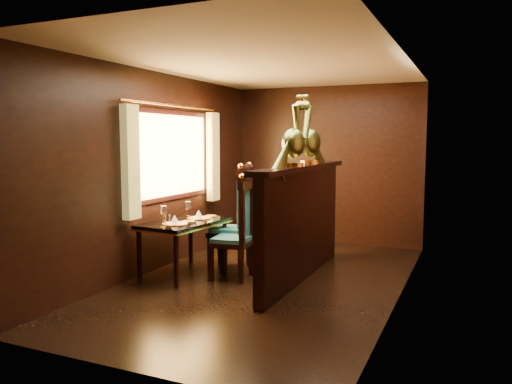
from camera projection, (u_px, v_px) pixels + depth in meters
ground at (267, 281)px, 5.84m from camera, size 5.00×5.00×0.00m
room_shell at (261, 146)px, 5.73m from camera, size 3.04×5.04×2.52m
partition at (302, 219)px, 5.91m from camera, size 0.26×2.70×1.36m
dining_table at (184, 226)px, 6.09m from camera, size 0.79×1.19×0.87m
chair_left at (241, 224)px, 5.88m from camera, size 0.51×0.53×1.27m
chair_right at (239, 214)px, 6.33m from camera, size 0.57×0.59×1.37m
peacock_left at (293, 130)px, 5.50m from camera, size 0.25×0.67×0.80m
peacock_right at (310, 130)px, 6.05m from camera, size 0.26×0.69×0.82m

